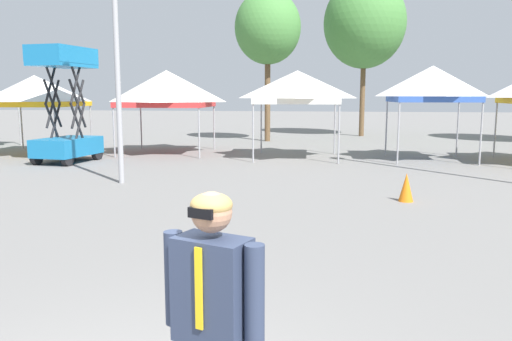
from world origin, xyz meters
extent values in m
cylinder|color=#9E9EA3|center=(-13.05, 18.75, 1.11)|extent=(0.06, 0.06, 2.21)
cylinder|color=#9E9EA3|center=(-8.54, 14.11, 1.03)|extent=(0.06, 0.06, 2.06)
cylinder|color=#9E9EA3|center=(-11.77, 16.98, 1.03)|extent=(0.06, 0.06, 2.06)
cylinder|color=#9E9EA3|center=(-8.72, 17.17, 1.03)|extent=(0.06, 0.06, 2.06)
pyramid|color=white|center=(-10.16, 15.55, 2.56)|extent=(3.40, 3.40, 0.99)
cube|color=yellow|center=(-10.16, 15.55, 1.96)|extent=(3.36, 3.36, 0.20)
cylinder|color=#9E9EA3|center=(-6.71, 14.97, 1.02)|extent=(0.06, 0.06, 2.04)
cylinder|color=#9E9EA3|center=(-3.52, 15.19, 1.02)|extent=(0.06, 0.06, 2.04)
cylinder|color=#9E9EA3|center=(-6.92, 18.17, 1.02)|extent=(0.06, 0.06, 2.04)
cylinder|color=#9E9EA3|center=(-3.73, 18.38, 1.02)|extent=(0.06, 0.06, 2.04)
pyramid|color=white|center=(-5.22, 16.68, 2.65)|extent=(3.58, 3.58, 1.23)
cube|color=red|center=(-5.22, 16.68, 1.94)|extent=(3.54, 3.54, 0.20)
cylinder|color=#9E9EA3|center=(-1.39, 14.37, 1.10)|extent=(0.06, 0.06, 2.19)
cylinder|color=#9E9EA3|center=(1.51, 14.52, 1.10)|extent=(0.06, 0.06, 2.19)
cylinder|color=#9E9EA3|center=(-1.54, 17.27, 1.10)|extent=(0.06, 0.06, 2.19)
cylinder|color=#9E9EA3|center=(1.36, 17.42, 1.10)|extent=(0.06, 0.06, 2.19)
pyramid|color=white|center=(-0.01, 15.90, 2.69)|extent=(3.20, 3.20, 0.99)
cube|color=white|center=(-0.01, 15.90, 2.09)|extent=(3.17, 3.17, 0.20)
cylinder|color=#9E9EA3|center=(3.47, 14.67, 1.13)|extent=(0.06, 0.06, 2.26)
cylinder|color=#9E9EA3|center=(6.12, 14.82, 1.13)|extent=(0.06, 0.06, 2.26)
cylinder|color=#9E9EA3|center=(3.32, 17.32, 1.13)|extent=(0.06, 0.06, 2.26)
cylinder|color=#9E9EA3|center=(5.97, 17.47, 1.13)|extent=(0.06, 0.06, 2.26)
pyramid|color=white|center=(4.72, 16.07, 2.79)|extent=(2.94, 2.94, 1.06)
cube|color=#3359B2|center=(4.72, 16.07, 2.16)|extent=(2.91, 2.91, 0.20)
cylinder|color=#9E9EA3|center=(7.24, 17.20, 1.11)|extent=(0.06, 0.06, 2.22)
cylinder|color=black|center=(-8.42, 12.65, 0.24)|extent=(0.23, 0.50, 0.48)
cylinder|color=black|center=(-7.23, 12.52, 0.24)|extent=(0.23, 0.50, 0.48)
cylinder|color=black|center=(-8.23, 14.37, 0.24)|extent=(0.23, 0.50, 0.48)
cylinder|color=black|center=(-7.04, 14.24, 0.24)|extent=(0.23, 0.50, 0.48)
cube|color=#1972AD|center=(-7.73, 13.44, 0.54)|extent=(1.64, 2.44, 0.60)
cylinder|color=black|center=(-8.22, 13.50, 1.23)|extent=(0.17, 0.85, 1.64)
cylinder|color=black|center=(-8.22, 13.50, 1.23)|extent=(0.17, 0.85, 1.64)
cylinder|color=black|center=(-7.24, 13.39, 1.23)|extent=(0.17, 0.85, 1.64)
cylinder|color=black|center=(-7.24, 13.39, 1.23)|extent=(0.17, 0.85, 1.64)
cylinder|color=black|center=(-8.22, 13.50, 2.00)|extent=(0.17, 0.85, 1.64)
cylinder|color=black|center=(-8.22, 13.50, 2.00)|extent=(0.17, 0.85, 1.64)
cylinder|color=black|center=(-7.24, 13.39, 2.00)|extent=(0.17, 0.85, 1.64)
cylinder|color=black|center=(-7.24, 13.39, 2.00)|extent=(0.17, 0.85, 1.64)
cylinder|color=black|center=(-8.22, 13.50, 2.78)|extent=(0.17, 0.85, 1.64)
cylinder|color=black|center=(-8.22, 13.50, 2.78)|extent=(0.17, 0.85, 1.64)
cylinder|color=black|center=(-7.24, 13.39, 2.78)|extent=(0.17, 0.85, 1.64)
cylinder|color=black|center=(-7.24, 13.39, 2.78)|extent=(0.17, 0.85, 1.64)
cube|color=#1972AD|center=(-7.73, 13.44, 3.29)|extent=(1.56, 2.32, 0.12)
cube|color=#1972AD|center=(-7.85, 12.39, 3.62)|extent=(1.33, 0.21, 0.55)
cube|color=#1972AD|center=(-7.61, 14.50, 3.62)|extent=(1.33, 0.21, 0.55)
cube|color=#1972AD|center=(-8.37, 13.51, 3.62)|extent=(0.30, 2.18, 0.55)
cube|color=#1972AD|center=(-7.09, 13.37, 3.62)|extent=(0.30, 2.18, 0.55)
cube|color=#2D3851|center=(0.78, -0.12, 1.22)|extent=(0.48, 0.37, 0.60)
cylinder|color=#2D3851|center=(0.53, -0.03, 1.24)|extent=(0.11, 0.11, 0.56)
cylinder|color=#2D3851|center=(1.04, -0.21, 1.24)|extent=(0.11, 0.11, 0.56)
sphere|color=tan|center=(0.78, -0.12, 1.67)|extent=(0.23, 0.23, 0.23)
ellipsoid|color=tan|center=(0.78, -0.12, 1.71)|extent=(0.23, 0.23, 0.14)
cube|color=black|center=(0.75, -0.22, 1.68)|extent=(0.15, 0.07, 0.06)
cube|color=yellow|center=(0.74, -0.24, 1.27)|extent=(0.05, 0.03, 0.46)
cylinder|color=#9E9EA3|center=(-4.14, 9.74, 3.87)|extent=(0.14, 0.14, 7.74)
cylinder|color=brown|center=(-2.02, 22.60, 2.14)|extent=(0.28, 0.28, 4.28)
ellipsoid|color=#47843D|center=(-2.02, 22.60, 5.57)|extent=(3.24, 3.24, 3.56)
cylinder|color=brown|center=(2.81, 26.62, 2.21)|extent=(0.28, 0.28, 4.42)
ellipsoid|color=#47843D|center=(2.81, 26.62, 6.22)|extent=(4.48, 4.48, 4.93)
cone|color=orange|center=(2.97, 8.50, 0.31)|extent=(0.32, 0.32, 0.63)
camera|label=1|loc=(1.45, -2.77, 2.30)|focal=35.69mm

